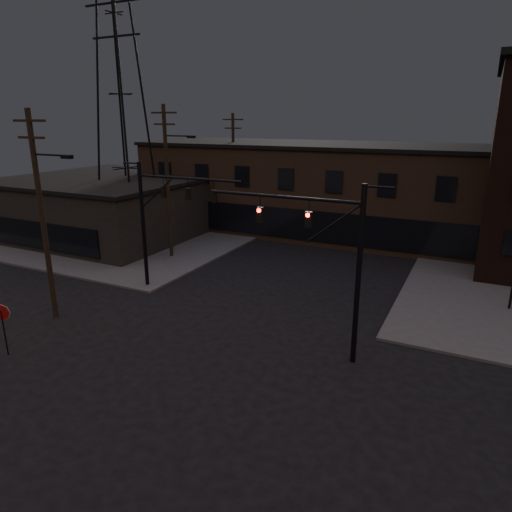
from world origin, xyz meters
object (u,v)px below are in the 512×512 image
(traffic_signal_near, at_px, (333,253))
(car_crossing, at_px, (369,233))
(traffic_signal_far, at_px, (159,212))
(stop_sign, at_px, (2,318))

(traffic_signal_near, relative_size, car_crossing, 1.58)
(traffic_signal_far, bearing_deg, traffic_signal_near, -16.17)
(car_crossing, bearing_deg, traffic_signal_far, -133.00)
(traffic_signal_near, height_order, stop_sign, traffic_signal_near)
(traffic_signal_near, distance_m, car_crossing, 21.75)
(stop_sign, bearing_deg, traffic_signal_near, 25.90)
(traffic_signal_near, relative_size, traffic_signal_far, 1.00)
(traffic_signal_near, relative_size, stop_sign, 3.23)
(stop_sign, xyz_separation_m, car_crossing, (10.28, 27.62, -1.01))
(traffic_signal_far, relative_size, stop_sign, 3.23)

